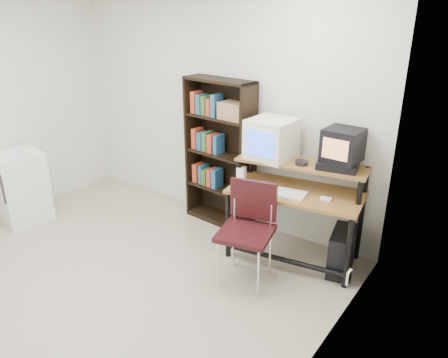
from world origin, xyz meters
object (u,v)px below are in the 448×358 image
Objects in this scene: crt_monitor at (271,139)px; school_chair at (248,222)px; bookshelf at (221,151)px; computer_desk at (297,194)px; pc_tower at (342,251)px; crt_tv at (343,145)px; mini_fridge at (22,187)px.

crt_monitor is 0.89m from school_chair.
school_chair is 1.22m from bookshelf.
computer_desk is 1.45× the size of school_chair.
bookshelf reaches higher than pc_tower.
crt_tv is 0.20× the size of bookshelf.
bookshelf is 1.99× the size of mini_fridge.
crt_monitor is (-0.34, 0.07, 0.47)m from computer_desk.
mini_fridge is at bearing -156.01° from crt_tv.
pc_tower is 0.54× the size of mini_fridge.
bookshelf is at bearing 124.27° from school_chair.
pc_tower is (0.49, 0.03, -0.48)m from computer_desk.
school_chair is at bearing 23.30° from mini_fridge.
bookshelf is (-0.73, 0.16, -0.31)m from crt_monitor.
mini_fridge is (-2.97, -1.10, -0.27)m from computer_desk.
pc_tower is at bearing -41.01° from crt_tv.
crt_monitor is 1.31× the size of crt_tv.
school_chair is at bearing -150.70° from pc_tower.
mini_fridge reaches higher than pc_tower.
pc_tower is 0.49× the size of school_chair.
computer_desk is 0.64m from crt_tv.
pc_tower is at bearing -4.92° from computer_desk.
computer_desk is 1.60× the size of mini_fridge.
school_chair is at bearing -122.67° from crt_tv.
pc_tower is 0.27× the size of bookshelf.
computer_desk is 0.80× the size of bookshelf.
crt_monitor reaches higher than pc_tower.
crt_monitor is 1.27m from pc_tower.
crt_tv is at bearing 124.48° from pc_tower.
computer_desk is at bearing -9.78° from crt_monitor.
school_chair is 2.83m from mini_fridge.
crt_tv reaches higher than pc_tower.
school_chair is at bearing -117.38° from computer_desk.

